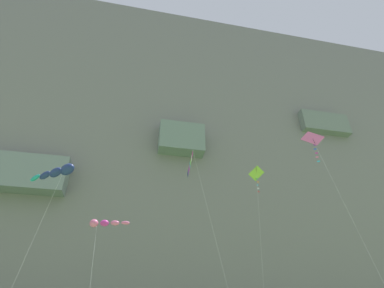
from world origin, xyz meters
TOP-DOWN VIEW (x-y plane):
  - cliff_face at (-0.01, 62.65)m, footprint 180.00×31.53m
  - kite_banner_low_right at (-2.00, 27.63)m, footprint 3.26×6.64m
  - kite_windsock_mid_left at (-14.42, 27.19)m, footprint 5.25×6.59m
  - kite_windsock_front_field at (-9.85, 29.54)m, footprint 3.71×5.54m
  - kite_diamond_high_right at (10.61, 24.59)m, footprint 2.01×5.53m
  - kite_diamond_mid_right at (6.56, 30.98)m, footprint 2.74×1.52m

SIDE VIEW (x-z plane):
  - kite_windsock_front_field at x=-9.85m, z-range 5.19..16.30m
  - kite_windsock_mid_left at x=-14.42m, z-range 6.76..21.97m
  - kite_banner_low_right at x=-2.00m, z-range 7.78..24.88m
  - kite_diamond_mid_right at x=6.56m, z-range 8.11..27.46m
  - kite_diamond_high_right at x=10.61m, z-range 8.87..29.77m
  - cliff_face at x=-0.01m, z-range -0.01..72.65m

